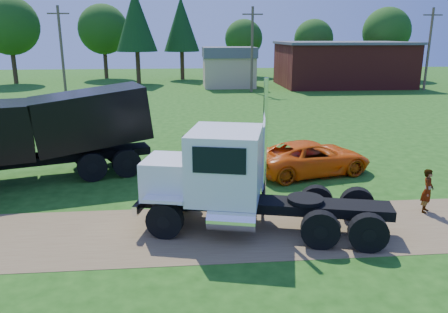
{
  "coord_description": "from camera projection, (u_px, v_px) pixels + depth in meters",
  "views": [
    {
      "loc": [
        -1.44,
        -12.96,
        6.2
      ],
      "look_at": [
        0.05,
        3.31,
        1.6
      ],
      "focal_mm": 35.0,
      "sensor_mm": 36.0,
      "label": 1
    }
  ],
  "objects": [
    {
      "name": "tan_shed",
      "position": [
        229.0,
        67.0,
        52.27
      ],
      "size": [
        6.2,
        5.4,
        4.7
      ],
      "color": "tan",
      "rests_on": "ground"
    },
    {
      "name": "spectator_a",
      "position": [
        427.0,
        191.0,
        15.56
      ],
      "size": [
        0.66,
        0.7,
        1.61
      ],
      "primitive_type": "imported",
      "rotation": [
        0.0,
        0.0,
        0.91
      ],
      "color": "#999999",
      "rests_on": "ground"
    },
    {
      "name": "white_semi_tractor",
      "position": [
        228.0,
        179.0,
        14.14
      ],
      "size": [
        8.26,
        4.35,
        4.87
      ],
      "rotation": [
        0.0,
        0.0,
        -0.24
      ],
      "color": "black",
      "rests_on": "ground"
    },
    {
      "name": "brick_building",
      "position": [
        342.0,
        64.0,
        53.44
      ],
      "size": [
        15.4,
        10.4,
        5.3
      ],
      "color": "maroon",
      "rests_on": "ground"
    },
    {
      "name": "black_dump_truck",
      "position": [
        52.0,
        129.0,
        19.02
      ],
      "size": [
        9.34,
        5.35,
        3.98
      ],
      "rotation": [
        0.0,
        0.0,
        0.32
      ],
      "color": "black",
      "rests_on": "ground"
    },
    {
      "name": "ground",
      "position": [
        232.0,
        231.0,
        14.23
      ],
      "size": [
        140.0,
        140.0,
        0.0
      ],
      "primitive_type": "plane",
      "color": "#1B4B10",
      "rests_on": "ground"
    },
    {
      "name": "utility_poles",
      "position": [
        252.0,
        48.0,
        47.03
      ],
      "size": [
        42.2,
        0.28,
        9.0
      ],
      "color": "brown",
      "rests_on": "ground"
    },
    {
      "name": "tree_row",
      "position": [
        182.0,
        30.0,
        59.47
      ],
      "size": [
        57.3,
        14.53,
        11.68
      ],
      "color": "#372816",
      "rests_on": "ground"
    },
    {
      "name": "spectator_b",
      "position": [
        185.0,
        155.0,
        19.61
      ],
      "size": [
        1.13,
        1.03,
        1.89
      ],
      "primitive_type": "imported",
      "rotation": [
        0.0,
        0.0,
        3.56
      ],
      "color": "#999999",
      "rests_on": "ground"
    },
    {
      "name": "orange_pickup",
      "position": [
        312.0,
        158.0,
        19.93
      ],
      "size": [
        5.87,
        3.77,
        1.51
      ],
      "primitive_type": "imported",
      "rotation": [
        0.0,
        0.0,
        1.82
      ],
      "color": "#EA590B",
      "rests_on": "ground"
    },
    {
      "name": "dirt_track",
      "position": [
        232.0,
        231.0,
        14.23
      ],
      "size": [
        120.0,
        4.2,
        0.01
      ],
      "primitive_type": "cube",
      "color": "brown",
      "rests_on": "ground"
    }
  ]
}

